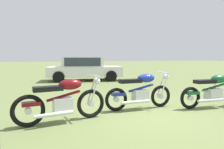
{
  "coord_description": "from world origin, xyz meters",
  "views": [
    {
      "loc": [
        -2.52,
        -4.54,
        1.43
      ],
      "look_at": [
        -0.36,
        1.63,
        0.85
      ],
      "focal_mm": 31.73,
      "sensor_mm": 36.0,
      "label": 1
    }
  ],
  "objects_px": {
    "motorcycle_green": "(214,91)",
    "traffic_cone": "(215,89)",
    "motorcycle_blue": "(140,91)",
    "car_white": "(84,67)",
    "motorcycle_maroon": "(63,100)"
  },
  "relations": [
    {
      "from": "car_white",
      "to": "traffic_cone",
      "type": "relative_size",
      "value": 9.53
    },
    {
      "from": "motorcycle_blue",
      "to": "car_white",
      "type": "xyz_separation_m",
      "value": [
        -0.16,
        7.12,
        0.31
      ]
    },
    {
      "from": "motorcycle_maroon",
      "to": "car_white",
      "type": "bearing_deg",
      "value": 67.11
    },
    {
      "from": "motorcycle_green",
      "to": "car_white",
      "type": "relative_size",
      "value": 0.45
    },
    {
      "from": "motorcycle_blue",
      "to": "traffic_cone",
      "type": "xyz_separation_m",
      "value": [
        3.52,
        0.81,
        -0.27
      ]
    },
    {
      "from": "car_white",
      "to": "traffic_cone",
      "type": "distance_m",
      "value": 7.33
    },
    {
      "from": "motorcycle_maroon",
      "to": "motorcycle_blue",
      "type": "distance_m",
      "value": 2.16
    },
    {
      "from": "motorcycle_green",
      "to": "car_white",
      "type": "distance_m",
      "value": 7.96
    },
    {
      "from": "traffic_cone",
      "to": "motorcycle_maroon",
      "type": "bearing_deg",
      "value": -167.54
    },
    {
      "from": "motorcycle_green",
      "to": "traffic_cone",
      "type": "xyz_separation_m",
      "value": [
        1.47,
        1.33,
        -0.26
      ]
    },
    {
      "from": "motorcycle_green",
      "to": "traffic_cone",
      "type": "height_order",
      "value": "motorcycle_green"
    },
    {
      "from": "motorcycle_green",
      "to": "traffic_cone",
      "type": "bearing_deg",
      "value": 46.35
    },
    {
      "from": "traffic_cone",
      "to": "car_white",
      "type": "bearing_deg",
      "value": 120.31
    },
    {
      "from": "motorcycle_maroon",
      "to": "motorcycle_blue",
      "type": "relative_size",
      "value": 1.02
    },
    {
      "from": "motorcycle_maroon",
      "to": "car_white",
      "type": "distance_m",
      "value": 7.81
    }
  ]
}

